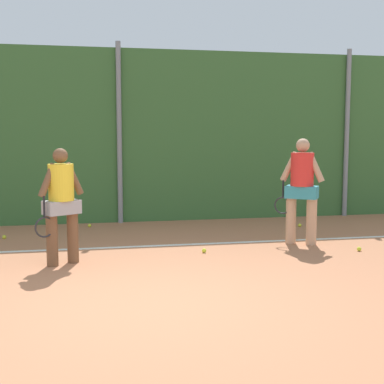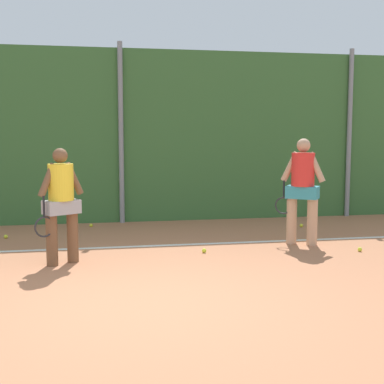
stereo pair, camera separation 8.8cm
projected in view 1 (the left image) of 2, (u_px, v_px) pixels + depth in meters
The scene contains 12 objects.
ground_plane at pixel (136, 267), 7.02m from camera, with size 26.11×26.11×0.00m, color #B2704C.
hedge_fence_backdrop at pixel (119, 136), 10.51m from camera, with size 16.97×0.25×3.48m, color #386633.
fence_post_center at pixel (119, 134), 10.33m from camera, with size 0.10×0.10×3.59m, color gray.
fence_post_right at pixel (347, 134), 11.27m from camera, with size 0.10×0.10×3.59m, color gray.
court_baseline_paint at pixel (129, 247), 8.25m from camera, with size 12.40×0.10×0.01m, color white.
player_foreground_near at pixel (61, 200), 7.05m from camera, with size 0.64×0.50×1.59m.
player_midcourt at pixel (302, 185), 8.38m from camera, with size 0.71×0.52×1.71m.
tennis_ball_3 at pixel (90, 225), 10.01m from camera, with size 0.07×0.07×0.07m, color #CCDB33.
tennis_ball_4 at pixel (4, 237), 8.88m from camera, with size 0.07×0.07×0.07m, color #CCDB33.
tennis_ball_5 at pixel (300, 225), 10.04m from camera, with size 0.07×0.07×0.07m, color #CCDB33.
tennis_ball_7 at pixel (359, 249), 7.95m from camera, with size 0.07×0.07×0.07m, color #CCDB33.
tennis_ball_8 at pixel (204, 251), 7.84m from camera, with size 0.07×0.07×0.07m, color #CCDB33.
Camera 1 is at (-0.57, -5.32, 1.77)m, focal length 48.68 mm.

